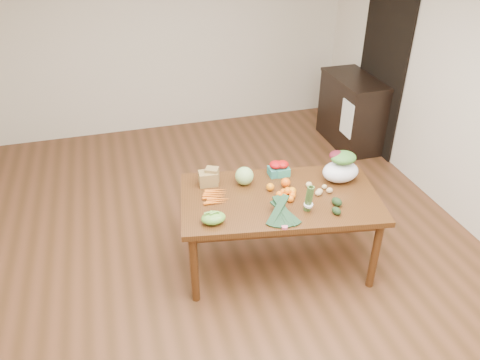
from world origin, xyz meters
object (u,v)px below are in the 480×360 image
object	(u,v)px
paper_bag	(208,177)
cabbage	(244,176)
asparagus_bundle	(309,199)
salad_bag	(341,168)
mandarin_cluster	(287,192)
kale_bunch	(283,212)
cabinet	(351,111)
dining_table	(278,230)

from	to	relation	value
paper_bag	cabbage	size ratio (longest dim) A/B	1.33
cabbage	asparagus_bundle	distance (m)	0.67
salad_bag	cabbage	bearing A→B (deg)	167.81
asparagus_bundle	mandarin_cluster	bearing A→B (deg)	120.40
paper_bag	kale_bunch	size ratio (longest dim) A/B	0.55
salad_bag	kale_bunch	bearing A→B (deg)	-149.05
asparagus_bundle	salad_bag	size ratio (longest dim) A/B	0.74
asparagus_bundle	kale_bunch	bearing A→B (deg)	-155.76
cabinet	salad_bag	size ratio (longest dim) A/B	3.03
dining_table	paper_bag	xyz separation A→B (m)	(-0.55, 0.36, 0.45)
mandarin_cluster	asparagus_bundle	world-z (taller)	asparagus_bundle
mandarin_cluster	salad_bag	distance (m)	0.58
dining_table	salad_bag	bearing A→B (deg)	18.82
cabinet	paper_bag	distance (m)	2.92
dining_table	kale_bunch	distance (m)	0.57
kale_bunch	cabinet	bearing A→B (deg)	61.45
cabinet	mandarin_cluster	world-z (taller)	cabinet
cabinet	kale_bunch	world-z (taller)	cabinet
paper_bag	dining_table	bearing A→B (deg)	-32.96
dining_table	cabbage	distance (m)	0.59
cabinet	paper_bag	xyz separation A→B (m)	(-2.35, -1.70, 0.36)
dining_table	kale_bunch	bearing A→B (deg)	-97.40
cabinet	salad_bag	bearing A→B (deg)	-121.12
mandarin_cluster	asparagus_bundle	bearing A→B (deg)	-69.54
paper_bag	kale_bunch	world-z (taller)	kale_bunch
cabbage	asparagus_bundle	xyz separation A→B (m)	(0.38, -0.55, 0.04)
cabbage	cabinet	bearing A→B (deg)	41.09
cabbage	asparagus_bundle	bearing A→B (deg)	-55.09
paper_bag	mandarin_cluster	size ratio (longest dim) A/B	1.23
mandarin_cluster	asparagus_bundle	size ratio (longest dim) A/B	0.72
paper_bag	salad_bag	xyz separation A→B (m)	(1.17, -0.26, 0.05)
dining_table	paper_bag	bearing A→B (deg)	156.99
kale_bunch	salad_bag	xyz separation A→B (m)	(0.72, 0.43, 0.05)
mandarin_cluster	asparagus_bundle	xyz separation A→B (m)	(0.09, -0.24, 0.08)
paper_bag	asparagus_bundle	world-z (taller)	asparagus_bundle
cabbage	mandarin_cluster	bearing A→B (deg)	-46.36
paper_bag	mandarin_cluster	xyz separation A→B (m)	(0.61, -0.39, -0.03)
cabinet	salad_bag	distance (m)	2.32
dining_table	paper_bag	size ratio (longest dim) A/B	7.73
dining_table	mandarin_cluster	size ratio (longest dim) A/B	9.48
cabbage	mandarin_cluster	size ratio (longest dim) A/B	0.92
cabinet	paper_bag	size ratio (longest dim) A/B	4.62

